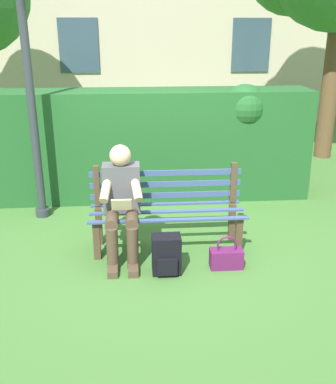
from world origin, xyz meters
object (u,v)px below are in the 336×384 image
(backpack, at_px, (166,255))
(handbag, at_px, (226,257))
(park_bench, at_px, (167,207))
(person_seated, at_px, (122,200))
(lamp_post, at_px, (23,27))

(backpack, bearing_deg, handbag, -175.22)
(park_bench, height_order, person_seated, person_seated)
(person_seated, relative_size, backpack, 3.00)
(person_seated, relative_size, handbag, 3.40)
(backpack, relative_size, handbag, 1.13)
(person_seated, xyz_separation_m, handbag, (-1.03, 0.35, -0.51))
(park_bench, distance_m, backpack, 0.64)
(backpack, height_order, handbag, backpack)
(backpack, distance_m, handbag, 0.61)
(park_bench, distance_m, handbag, 0.85)
(handbag, xyz_separation_m, lamp_post, (2.08, -1.48, 2.17))
(lamp_post, bearing_deg, backpack, 134.04)
(lamp_post, bearing_deg, handbag, 144.66)
(person_seated, height_order, lamp_post, lamp_post)
(backpack, distance_m, lamp_post, 2.98)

